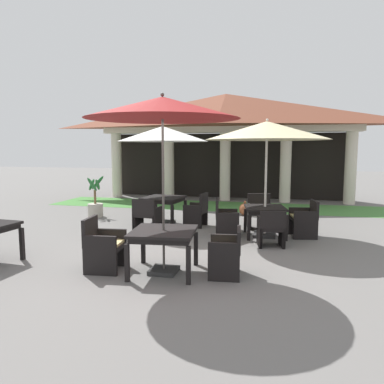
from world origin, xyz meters
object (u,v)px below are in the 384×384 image
object	(u,v)px
patio_chair_mid_left_west	(225,219)
patio_table_mid_right	(164,236)
potted_palm_left_edge	(95,205)
terracotta_urn	(245,209)
patio_umbrella_mid_right	(162,109)
patio_chair_mid_left_north	(260,212)
patio_table_mid_left	(265,211)
patio_umbrella_mid_left	(267,131)
patio_umbrella_near_foreground	(163,135)
patio_chair_near_foreground_south	(147,215)
patio_chair_mid_left_south	(271,229)
patio_table_near_foreground	(163,200)
patio_chair_near_foreground_east	(197,212)
patio_chair_mid_right_west	(103,246)
patio_chair_mid_left_east	(305,220)
patio_chair_mid_right_east	(227,252)

from	to	relation	value
patio_chair_mid_left_west	patio_table_mid_right	distance (m)	2.94
potted_palm_left_edge	terracotta_urn	bearing A→B (deg)	16.21
patio_table_mid_right	patio_umbrella_mid_right	world-z (taller)	patio_umbrella_mid_right
patio_chair_mid_left_west	patio_chair_mid_left_north	bearing A→B (deg)	134.94
patio_table_mid_left	patio_umbrella_mid_left	xyz separation A→B (m)	(0.00, 0.00, 1.86)
patio_umbrella_near_foreground	patio_table_mid_left	world-z (taller)	patio_umbrella_near_foreground
patio_chair_near_foreground_south	patio_umbrella_mid_left	xyz separation A→B (m)	(2.92, 0.12, 2.08)
patio_chair_mid_left_south	patio_chair_mid_left_north	bearing A→B (deg)	90.00
patio_table_near_foreground	terracotta_urn	bearing A→B (deg)	41.34
patio_umbrella_near_foreground	patio_table_mid_right	bearing A→B (deg)	-72.17
patio_table_mid_right	patio_chair_near_foreground_east	bearing A→B (deg)	94.08
patio_chair_mid_left_north	patio_chair_mid_right_west	size ratio (longest dim) A/B	0.97
patio_chair_near_foreground_east	patio_table_mid_right	distance (m)	3.78
patio_chair_near_foreground_east	potted_palm_left_edge	bearing A→B (deg)	85.95
patio_table_mid_left	patio_umbrella_mid_left	distance (m)	1.86
patio_chair_near_foreground_east	patio_chair_mid_left_west	world-z (taller)	patio_chair_near_foreground_east
patio_chair_mid_left_north	patio_chair_near_foreground_east	bearing A→B (deg)	-4.07
patio_umbrella_mid_left	potted_palm_left_edge	world-z (taller)	patio_umbrella_mid_left
patio_umbrella_near_foreground	patio_chair_mid_left_east	xyz separation A→B (m)	(3.71, -0.69, -2.04)
patio_chair_near_foreground_east	patio_umbrella_mid_right	distance (m)	4.42
patio_table_mid_right	patio_chair_mid_right_east	xyz separation A→B (m)	(1.05, 0.11, -0.25)
patio_chair_near_foreground_south	patio_umbrella_mid_right	world-z (taller)	patio_umbrella_mid_right
patio_chair_near_foreground_south	patio_chair_mid_left_west	bearing A→B (deg)	5.77
patio_chair_near_foreground_east	potted_palm_left_edge	size ratio (longest dim) A/B	0.71
patio_chair_near_foreground_east	terracotta_urn	bearing A→B (deg)	-22.18
patio_table_mid_left	patio_chair_mid_left_north	distance (m)	0.95
patio_umbrella_mid_left	patio_table_mid_right	world-z (taller)	patio_umbrella_mid_left
patio_chair_mid_left_west	potted_palm_left_edge	size ratio (longest dim) A/B	0.71
patio_chair_mid_left_east	patio_chair_mid_right_west	bearing A→B (deg)	122.85
patio_chair_near_foreground_south	patio_umbrella_mid_left	world-z (taller)	patio_umbrella_mid_left
patio_chair_mid_left_west	patio_chair_mid_right_west	bearing A→B (deg)	-39.92
patio_table_mid_left	patio_chair_mid_right_east	world-z (taller)	patio_chair_mid_right_east
patio_table_mid_left	potted_palm_left_edge	size ratio (longest dim) A/B	0.84
patio_chair_near_foreground_south	patio_table_near_foreground	bearing A→B (deg)	90.00
patio_table_mid_right	patio_umbrella_near_foreground	bearing A→B (deg)	107.83
patio_table_mid_left	patio_chair_mid_left_south	bearing A→B (deg)	-79.54
patio_chair_mid_left_west	terracotta_urn	bearing A→B (deg)	165.48
patio_table_mid_left	patio_chair_near_foreground_east	bearing A→B (deg)	157.99
patio_chair_near_foreground_east	patio_umbrella_mid_left	bearing A→B (deg)	-104.86
terracotta_urn	patio_chair_mid_left_west	bearing A→B (deg)	-94.06
patio_table_mid_right	terracotta_urn	distance (m)	5.79
patio_chair_mid_right_west	patio_chair_mid_left_south	bearing A→B (deg)	123.00
patio_umbrella_mid_left	potted_palm_left_edge	bearing A→B (deg)	164.86
patio_chair_mid_left_south	patio_chair_near_foreground_east	bearing A→B (deg)	129.89
patio_table_mid_left	patio_table_mid_right	world-z (taller)	patio_table_mid_right
patio_chair_mid_left_south	patio_chair_near_foreground_south	bearing A→B (deg)	155.23
patio_umbrella_mid_left	terracotta_urn	size ratio (longest dim) A/B	6.22
patio_umbrella_mid_right	patio_umbrella_mid_left	bearing A→B (deg)	63.00
patio_table_near_foreground	patio_chair_near_foreground_south	world-z (taller)	patio_chair_near_foreground_south
patio_chair_mid_left_west	patio_chair_near_foreground_south	bearing A→B (deg)	-101.84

